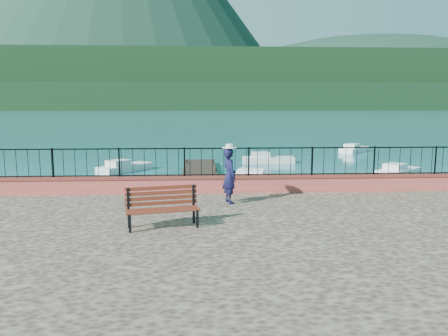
{
  "coord_description": "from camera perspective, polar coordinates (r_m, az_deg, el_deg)",
  "views": [
    {
      "loc": [
        -1.96,
        -11.07,
        4.22
      ],
      "look_at": [
        -1.24,
        2.0,
        2.3
      ],
      "focal_mm": 35.0,
      "sensor_mm": 36.0,
      "label": 1
    }
  ],
  "objects": [
    {
      "name": "hat",
      "position": [
        13.21,
        0.73,
        2.89
      ],
      "size": [
        0.44,
        0.44,
        0.12
      ],
      "primitive_type": "cylinder",
      "color": "white",
      "rests_on": "person"
    },
    {
      "name": "boat_2",
      "position": [
        27.88,
        21.87,
        -0.13
      ],
      "size": [
        3.38,
        3.09,
        0.8
      ],
      "primitive_type": "cube",
      "rotation": [
        0.0,
        0.0,
        0.68
      ],
      "color": "silver",
      "rests_on": "ground"
    },
    {
      "name": "boat_5",
      "position": [
        40.34,
        16.67,
        2.56
      ],
      "size": [
        3.38,
        3.43,
        0.8
      ],
      "primitive_type": "cube",
      "rotation": [
        0.0,
        0.0,
        0.8
      ],
      "color": "silver",
      "rests_on": "ground"
    },
    {
      "name": "companion_hill",
      "position": [
        612.71,
        18.28,
        7.54
      ],
      "size": [
        448.0,
        384.0,
        180.0
      ],
      "primitive_type": "ellipsoid",
      "color": "#142D23",
      "rests_on": "ground"
    },
    {
      "name": "boat_3",
      "position": [
        28.29,
        -12.81,
        0.38
      ],
      "size": [
        3.28,
        3.7,
        0.8
      ],
      "primitive_type": "cube",
      "rotation": [
        0.0,
        0.0,
        0.91
      ],
      "color": "silver",
      "rests_on": "ground"
    },
    {
      "name": "ground",
      "position": [
        12.01,
        6.61,
        -12.28
      ],
      "size": [
        2000.0,
        2000.0,
        0.0
      ],
      "primitive_type": "plane",
      "color": "#19596B",
      "rests_on": "ground"
    },
    {
      "name": "boat_4",
      "position": [
        31.78,
        5.8,
        1.4
      ],
      "size": [
        3.74,
        1.46,
        0.8
      ],
      "primitive_type": "cube",
      "rotation": [
        0.0,
        0.0,
        -0.04
      ],
      "color": "silver",
      "rests_on": "ground"
    },
    {
      "name": "railing",
      "position": [
        15.03,
        4.39,
        0.81
      ],
      "size": [
        27.0,
        0.05,
        0.95
      ],
      "primitive_type": "cube",
      "color": "black",
      "rests_on": "parapet"
    },
    {
      "name": "person",
      "position": [
        13.33,
        0.72,
        -1.02
      ],
      "size": [
        0.58,
        0.72,
        1.7
      ],
      "primitive_type": "imported",
      "rotation": [
        0.0,
        0.0,
        1.88
      ],
      "color": "black",
      "rests_on": "promenade"
    },
    {
      "name": "boat_0",
      "position": [
        21.07,
        -6.14,
        -2.15
      ],
      "size": [
        3.72,
        2.24,
        0.8
      ],
      "primitive_type": "cube",
      "rotation": [
        0.0,
        0.0,
        0.29
      ],
      "color": "white",
      "rests_on": "ground"
    },
    {
      "name": "park_bench",
      "position": [
        10.93,
        -8.0,
        -6.16
      ],
      "size": [
        1.87,
        0.95,
        0.99
      ],
      "rotation": [
        0.0,
        0.0,
        0.21
      ],
      "color": "black",
      "rests_on": "promenade"
    },
    {
      "name": "parapet",
      "position": [
        15.15,
        4.35,
        -2.06
      ],
      "size": [
        28.0,
        0.46,
        0.58
      ],
      "primitive_type": "cube",
      "color": "#CA494B",
      "rests_on": "promenade"
    },
    {
      "name": "dock",
      "position": [
        23.43,
        -3.18,
        -1.67
      ],
      "size": [
        2.0,
        16.0,
        0.3
      ],
      "primitive_type": "cube",
      "color": "#2D231C",
      "rests_on": "ground"
    },
    {
      "name": "far_forest",
      "position": [
        311.12,
        -2.8,
        9.22
      ],
      "size": [
        900.0,
        60.0,
        18.0
      ],
      "primitive_type": "cube",
      "color": "black",
      "rests_on": "ground"
    },
    {
      "name": "foothills",
      "position": [
        371.51,
        -2.87,
        11.08
      ],
      "size": [
        900.0,
        120.0,
        44.0
      ],
      "primitive_type": "cube",
      "color": "black",
      "rests_on": "ground"
    },
    {
      "name": "boat_1",
      "position": [
        23.25,
        5.01,
        -1.14
      ],
      "size": [
        4.24,
        2.43,
        0.8
      ],
      "primitive_type": "cube",
      "rotation": [
        0.0,
        0.0,
        -0.3
      ],
      "color": "white",
      "rests_on": "ground"
    }
  ]
}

